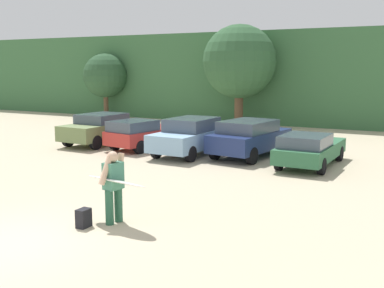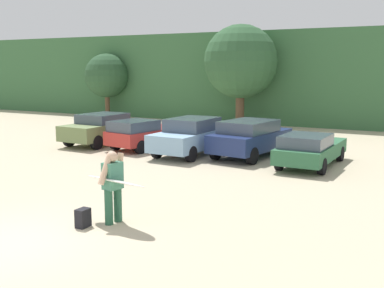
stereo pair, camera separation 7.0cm
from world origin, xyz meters
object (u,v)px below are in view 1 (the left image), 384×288
Objects in this scene: person_adult at (113,183)px; parked_car_navy at (249,137)px; parked_car_sky_blue at (191,136)px; parked_car_olive_green at (102,128)px; parked_car_red at (144,133)px; parked_car_forest_green at (310,149)px; surfboard_white at (116,181)px; backpack_dropped at (84,218)px.

parked_car_navy is at bearing -80.53° from person_adult.
parked_car_olive_green is at bearing 86.90° from parked_car_sky_blue.
parked_car_sky_blue is 9.52m from person_adult.
parked_car_olive_green is 2.62m from parked_car_red.
parked_car_navy is at bearing -86.33° from parked_car_olive_green.
parked_car_olive_green is 10.50m from parked_car_forest_green.
parked_car_sky_blue reaches higher than parked_car_red.
parked_car_olive_green is at bearing 98.94° from parked_car_navy.
parked_car_navy is 2.21× the size of surfboard_white.
parked_car_red is 2.16× the size of surfboard_white.
parked_car_forest_green is 2.48× the size of person_adult.
person_adult is at bearing 165.74° from parked_car_forest_green.
parked_car_sky_blue is at bearing -62.91° from surfboard_white.
parked_car_sky_blue is (2.67, -0.31, 0.11)m from parked_car_red.
parked_car_forest_green is at bearing -90.59° from parked_car_olive_green.
backpack_dropped is (-2.97, -9.60, -0.46)m from parked_car_forest_green.
backpack_dropped is at bearing -140.88° from parked_car_olive_green.
parked_car_sky_blue is (5.28, -0.49, 0.03)m from parked_car_olive_green.
parked_car_red is 2.69m from parked_car_sky_blue.
person_adult reaches higher than parked_car_forest_green.
parked_car_olive_green is 12.70m from backpack_dropped.
parked_car_sky_blue is 2.56× the size of person_adult.
parked_car_olive_green reaches higher than surfboard_white.
parked_car_navy reaches higher than parked_car_olive_green.
parked_car_navy is at bearing -77.86° from surfboard_white.
parked_car_sky_blue is 5.21m from parked_car_forest_green.
person_adult is (0.22, -9.74, 0.16)m from parked_car_navy.
parked_car_forest_green is at bearing 72.83° from backpack_dropped.
backpack_dropped is at bearing 164.20° from parked_car_forest_green.
backpack_dropped is (2.23, -9.73, -0.61)m from parked_car_sky_blue.
surfboard_white is (5.48, -9.50, 0.36)m from parked_car_red.
person_adult is (2.68, -9.13, 0.18)m from parked_car_sky_blue.
parked_car_forest_green is 9.36m from person_adult.
parked_car_red is 11.18m from backpack_dropped.
parked_car_sky_blue is at bearing 89.98° from parked_car_forest_green.
person_adult reaches higher than parked_car_olive_green.
backpack_dropped is at bearing -164.83° from parked_car_sky_blue.
parked_car_sky_blue is 1.03× the size of parked_car_forest_green.
parked_car_navy is 10.36m from backpack_dropped.
parked_car_navy is 1.00× the size of parked_car_forest_green.
parked_car_sky_blue is 10.17× the size of backpack_dropped.
parked_car_red is at bearing 88.22° from parked_car_forest_green.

